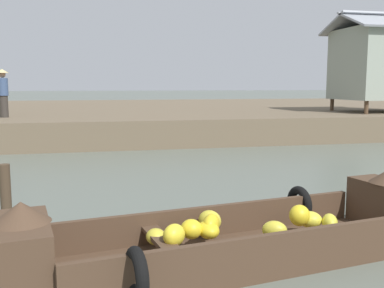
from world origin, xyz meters
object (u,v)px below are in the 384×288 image
object	(u,v)px
stilt_house_mid_left	(382,63)
vendor_person	(3,90)
mooring_post	(6,202)
banana_boat	(236,235)
fishing_skiff_distant	(334,129)

from	to	relation	value
stilt_house_mid_left	vendor_person	size ratio (longest dim) A/B	2.45
mooring_post	vendor_person	bearing A→B (deg)	100.14
vendor_person	banana_boat	bearing A→B (deg)	-68.59
fishing_skiff_distant	stilt_house_mid_left	world-z (taller)	stilt_house_mid_left
stilt_house_mid_left	vendor_person	xyz separation A→B (m)	(-14.73, -0.04, -1.10)
mooring_post	stilt_house_mid_left	bearing A→B (deg)	38.83
banana_boat	mooring_post	xyz separation A→B (m)	(-2.73, 1.34, 0.19)
banana_boat	mooring_post	size ratio (longest dim) A/B	5.18
vendor_person	mooring_post	size ratio (longest dim) A/B	1.64
banana_boat	vendor_person	xyz separation A→B (m)	(-4.58, 11.68, 1.53)
vendor_person	stilt_house_mid_left	bearing A→B (deg)	0.15
fishing_skiff_distant	vendor_person	world-z (taller)	vendor_person
stilt_house_mid_left	mooring_post	bearing A→B (deg)	-141.17
fishing_skiff_distant	mooring_post	distance (m)	14.25
banana_boat	fishing_skiff_distant	distance (m)	13.47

